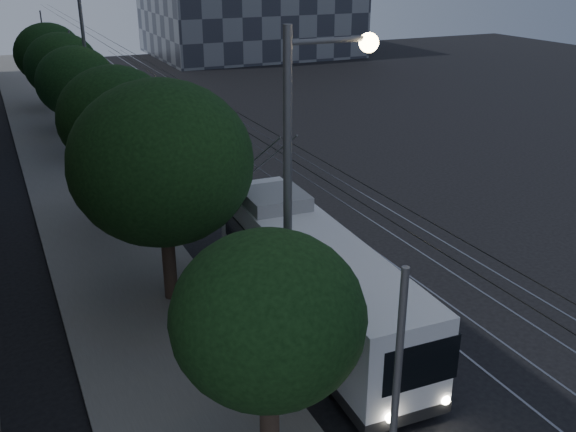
% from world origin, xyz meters
% --- Properties ---
extents(ground, '(120.00, 120.00, 0.00)m').
position_xyz_m(ground, '(0.00, 0.00, 0.00)').
color(ground, black).
rests_on(ground, ground).
extents(sidewalk, '(5.00, 90.00, 0.15)m').
position_xyz_m(sidewalk, '(-7.50, 20.00, 0.07)').
color(sidewalk, slate).
rests_on(sidewalk, ground).
extents(tram_rails, '(4.52, 90.00, 0.02)m').
position_xyz_m(tram_rails, '(2.50, 20.00, 0.01)').
color(tram_rails, gray).
rests_on(tram_rails, ground).
extents(overhead_wires, '(2.23, 90.00, 6.00)m').
position_xyz_m(overhead_wires, '(-4.97, 20.00, 3.47)').
color(overhead_wires, black).
rests_on(overhead_wires, ground).
extents(trolleybus, '(2.88, 11.56, 5.63)m').
position_xyz_m(trolleybus, '(-2.90, -1.96, 1.58)').
color(trolleybus, white).
rests_on(trolleybus, ground).
extents(pickup_silver, '(3.44, 6.37, 1.70)m').
position_xyz_m(pickup_silver, '(-2.70, 12.86, 0.85)').
color(pickup_silver, '#9FA2A7').
rests_on(pickup_silver, ground).
extents(car_white_a, '(2.60, 4.36, 1.39)m').
position_xyz_m(car_white_a, '(-4.28, 16.36, 0.70)').
color(car_white_a, white).
rests_on(car_white_a, ground).
extents(car_white_b, '(3.44, 5.69, 1.54)m').
position_xyz_m(car_white_b, '(-3.53, 24.00, 0.77)').
color(car_white_b, '#BCBCC0').
rests_on(car_white_b, ground).
extents(car_white_c, '(1.79, 4.63, 1.51)m').
position_xyz_m(car_white_c, '(-2.70, 29.00, 0.75)').
color(car_white_c, silver).
rests_on(car_white_c, ground).
extents(car_white_d, '(1.88, 3.83, 1.26)m').
position_xyz_m(car_white_d, '(-4.30, 29.50, 0.63)').
color(car_white_d, silver).
rests_on(car_white_d, ground).
extents(tree_0, '(4.10, 4.10, 5.62)m').
position_xyz_m(tree_0, '(-6.50, -7.10, 3.76)').
color(tree_0, '#32231C').
rests_on(tree_0, ground).
extents(tree_1, '(5.70, 5.70, 7.38)m').
position_xyz_m(tree_1, '(-6.50, 1.09, 4.80)').
color(tree_1, '#32231C').
rests_on(tree_1, ground).
extents(tree_2, '(4.64, 4.64, 6.77)m').
position_xyz_m(tree_2, '(-6.50, 8.29, 4.66)').
color(tree_2, '#32231C').
rests_on(tree_2, ground).
extents(tree_3, '(4.35, 4.35, 6.25)m').
position_xyz_m(tree_3, '(-6.50, 19.48, 4.27)').
color(tree_3, '#32231C').
rests_on(tree_3, ground).
extents(tree_4, '(4.58, 4.58, 6.38)m').
position_xyz_m(tree_4, '(-6.50, 25.65, 4.30)').
color(tree_4, '#32231C').
rests_on(tree_4, ground).
extents(tree_5, '(4.90, 4.90, 6.33)m').
position_xyz_m(tree_5, '(-6.50, 33.25, 4.11)').
color(tree_5, '#32231C').
rests_on(tree_5, ground).
extents(streetlamp_near, '(2.29, 0.44, 9.39)m').
position_xyz_m(streetlamp_near, '(-4.79, -5.27, 5.69)').
color(streetlamp_near, slate).
rests_on(streetlamp_near, ground).
extents(streetlamp_far, '(2.33, 0.44, 9.57)m').
position_xyz_m(streetlamp_far, '(-5.29, 20.49, 5.79)').
color(streetlamp_far, slate).
rests_on(streetlamp_far, ground).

